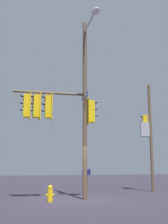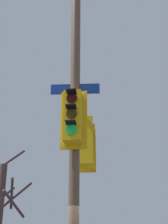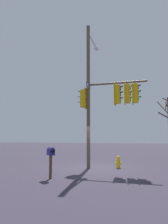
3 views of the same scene
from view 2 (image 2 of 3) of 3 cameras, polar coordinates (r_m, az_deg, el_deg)
main_signal_pole_assembly at (r=8.12m, az=-1.47°, el=-1.38°), size 4.19×3.12×9.01m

